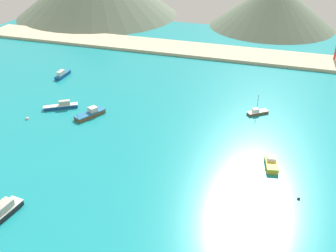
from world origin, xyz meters
name	(u,v)px	position (x,y,z in m)	size (l,w,h in m)	color
ground	(170,181)	(0.00, 30.00, -0.25)	(260.00, 280.00, 0.50)	teal
fishing_boat_0	(0,213)	(-29.51, 7.45, 1.01)	(4.54, 11.12, 6.00)	#232328
fishing_boat_1	(257,112)	(15.40, 70.82, 0.67)	(6.58, 5.77, 6.44)	brown
fishing_boat_4	(62,106)	(-44.36, 55.66, 0.86)	(10.12, 7.38, 2.53)	#14478C
fishing_boat_7	(90,113)	(-33.07, 53.68, 0.86)	(7.12, 10.27, 2.64)	brown
fishing_boat_8	(62,74)	(-58.18, 79.03, 0.98)	(2.25, 8.54, 2.67)	#14478C
fishing_boat_9	(271,164)	(22.09, 43.29, 0.80)	(4.08, 7.33, 2.19)	gold
buoy_1	(27,119)	(-50.32, 45.84, 0.18)	(1.04, 1.04, 1.04)	silver
buoy_2	(299,199)	(29.00, 32.31, 0.12)	(0.66, 0.66, 0.66)	#232328
beach_strip	(236,54)	(0.00, 123.70, 0.60)	(247.00, 18.80, 1.20)	#C6B793
hill_central	(273,4)	(9.92, 176.38, 11.56)	(65.48, 65.48, 23.11)	#60705B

